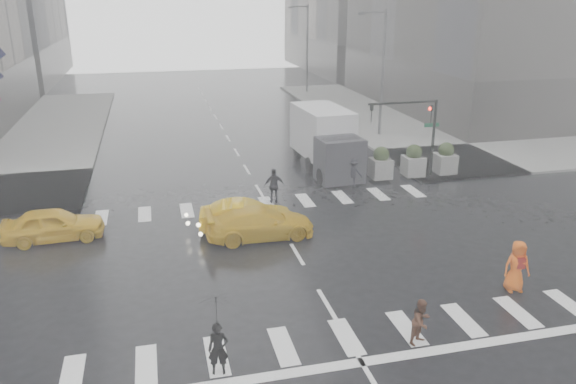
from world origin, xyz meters
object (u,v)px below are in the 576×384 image
object	(u,v)px
traffic_signal_pole	(418,123)
pedestrian_brown	(421,321)
taxi_front	(53,225)
box_truck	(327,139)
taxi_mid	(246,216)
pedestrian_orange	(517,266)

from	to	relation	value
traffic_signal_pole	pedestrian_brown	bearing A→B (deg)	-115.13
taxi_front	box_truck	world-z (taller)	box_truck
traffic_signal_pole	taxi_front	distance (m)	19.35
pedestrian_brown	taxi_mid	size ratio (longest dim) A/B	0.36
traffic_signal_pole	pedestrian_brown	world-z (taller)	traffic_signal_pole
taxi_mid	box_truck	xyz separation A→B (m)	(6.19, 7.91, 1.24)
pedestrian_orange	box_truck	size ratio (longest dim) A/B	0.28
traffic_signal_pole	pedestrian_brown	xyz separation A→B (m)	(-6.95, -14.81, -2.49)
box_truck	taxi_mid	bearing A→B (deg)	-132.11
traffic_signal_pole	taxi_mid	bearing A→B (deg)	-154.25
taxi_front	box_truck	distance (m)	15.99
taxi_front	pedestrian_brown	bearing A→B (deg)	-134.64
taxi_front	taxi_mid	world-z (taller)	taxi_front
traffic_signal_pole	taxi_mid	world-z (taller)	traffic_signal_pole
pedestrian_orange	taxi_mid	world-z (taller)	pedestrian_orange
pedestrian_brown	taxi_front	world-z (taller)	pedestrian_brown
traffic_signal_pole	taxi_front	xyz separation A→B (m)	(-18.73, -4.16, -2.51)
taxi_mid	traffic_signal_pole	bearing A→B (deg)	-56.35
box_truck	taxi_front	bearing A→B (deg)	-158.15
traffic_signal_pole	taxi_mid	xyz separation A→B (m)	(-10.59, -5.11, -2.54)
taxi_front	box_truck	bearing A→B (deg)	-66.63
pedestrian_orange	taxi_front	world-z (taller)	pedestrian_orange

